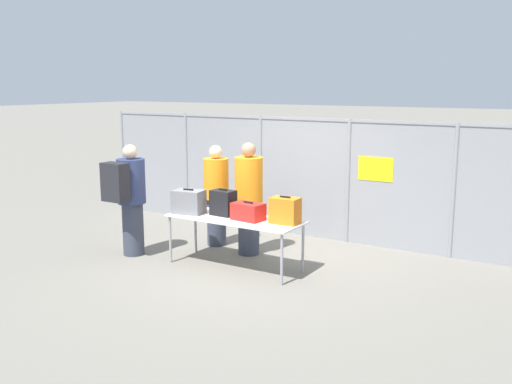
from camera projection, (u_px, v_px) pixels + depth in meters
The scene contains 11 objects.
ground_plane at pixel (240, 265), 8.64m from camera, with size 120.00×120.00×0.00m, color slate.
fence_section at pixel (303, 175), 10.16m from camera, with size 8.81×0.07×2.13m.
inspection_table at pixel (235, 221), 8.41m from camera, with size 2.07×0.75×0.76m.
suitcase_grey at pixel (189, 202), 8.68m from camera, with size 0.51×0.39×0.38m.
suitcase_black at pixel (223, 203), 8.54m from camera, with size 0.37×0.26×0.40m.
suitcase_red at pixel (248, 212), 8.25m from camera, with size 0.48×0.33×0.27m.
suitcase_orange at pixel (285, 211), 8.05m from camera, with size 0.41×0.29×0.39m.
traveler_hooded at pixel (129, 195), 8.95m from camera, with size 0.44×0.68×1.78m.
security_worker_near at pixel (249, 197), 9.04m from camera, with size 0.45×0.45×1.80m.
security_worker_far at pixel (216, 194), 9.57m from camera, with size 0.42×0.42×1.70m.
utility_trailer at pixel (397, 196), 11.68m from camera, with size 3.34×2.12×0.75m.
Camera 1 is at (4.55, -6.93, 2.70)m, focal length 40.00 mm.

